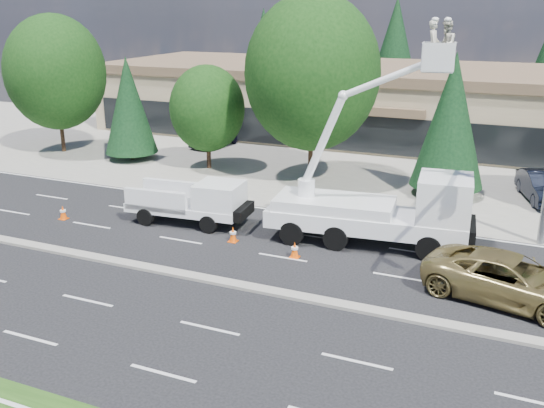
% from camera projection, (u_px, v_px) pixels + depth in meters
% --- Properties ---
extents(ground, '(140.00, 140.00, 0.00)m').
position_uv_depth(ground, '(251.00, 289.00, 22.77)').
color(ground, black).
rests_on(ground, ground).
extents(concrete_apron, '(140.00, 22.00, 0.01)m').
position_uv_depth(concrete_apron, '(378.00, 165.00, 40.24)').
color(concrete_apron, gray).
rests_on(concrete_apron, ground).
extents(road_median, '(120.00, 0.55, 0.12)m').
position_uv_depth(road_median, '(251.00, 287.00, 22.75)').
color(road_median, gray).
rests_on(road_median, ground).
extents(strip_mall, '(50.40, 15.40, 5.50)m').
position_uv_depth(strip_mall, '(410.00, 102.00, 48.06)').
color(strip_mall, tan).
rests_on(strip_mall, ground).
extents(tree_front_a, '(6.96, 6.96, 9.66)m').
position_uv_depth(tree_front_a, '(56.00, 72.00, 42.30)').
color(tree_front_a, '#332114').
rests_on(tree_front_a, ground).
extents(tree_front_b, '(3.54, 3.54, 6.98)m').
position_uv_depth(tree_front_b, '(129.00, 105.00, 40.66)').
color(tree_front_b, '#332114').
rests_on(tree_front_b, ground).
extents(tree_front_c, '(4.79, 4.79, 6.64)m').
position_uv_depth(tree_front_c, '(207.00, 109.00, 38.38)').
color(tree_front_c, '#332114').
rests_on(tree_front_c, ground).
extents(tree_front_d, '(7.88, 7.88, 10.93)m').
position_uv_depth(tree_front_d, '(312.00, 73.00, 34.98)').
color(tree_front_d, '#332114').
rests_on(tree_front_d, ground).
extents(tree_front_e, '(3.98, 3.98, 7.85)m').
position_uv_depth(tree_front_e, '(451.00, 120.00, 32.69)').
color(tree_front_e, '#332114').
rests_on(tree_front_e, ground).
extents(tree_back_a, '(5.00, 5.00, 9.85)m').
position_uv_depth(tree_back_a, '(264.00, 53.00, 64.51)').
color(tree_back_a, '#332114').
rests_on(tree_back_a, ground).
extents(tree_back_b, '(5.56, 5.56, 10.96)m').
position_uv_depth(tree_back_b, '(395.00, 51.00, 59.10)').
color(tree_back_b, '#332114').
rests_on(tree_back_b, ground).
extents(utility_pickup, '(5.82, 2.61, 2.17)m').
position_uv_depth(utility_pickup, '(194.00, 206.00, 29.28)').
color(utility_pickup, white).
rests_on(utility_pickup, ground).
extents(bucket_truck, '(8.96, 3.58, 9.71)m').
position_uv_depth(bucket_truck, '(386.00, 200.00, 26.27)').
color(bucket_truck, white).
rests_on(bucket_truck, ground).
extents(traffic_cone_a, '(0.40, 0.40, 0.70)m').
position_uv_depth(traffic_cone_a, '(63.00, 212.00, 30.07)').
color(traffic_cone_a, '#FE5608').
rests_on(traffic_cone_a, ground).
extents(traffic_cone_b, '(0.40, 0.40, 0.70)m').
position_uv_depth(traffic_cone_b, '(233.00, 234.00, 27.20)').
color(traffic_cone_b, '#FE5608').
rests_on(traffic_cone_b, ground).
extents(traffic_cone_c, '(0.40, 0.40, 0.70)m').
position_uv_depth(traffic_cone_c, '(295.00, 250.00, 25.49)').
color(traffic_cone_c, '#FE5608').
rests_on(traffic_cone_c, ground).
extents(traffic_cone_d, '(0.40, 0.40, 0.70)m').
position_uv_depth(traffic_cone_d, '(508.00, 288.00, 22.06)').
color(traffic_cone_d, '#FE5608').
rests_on(traffic_cone_d, ground).
extents(minivan, '(6.52, 4.08, 1.68)m').
position_uv_depth(minivan, '(510.00, 279.00, 21.62)').
color(minivan, olive).
rests_on(minivan, ground).
extents(parked_car_west, '(2.63, 5.05, 1.64)m').
position_uv_depth(parked_car_west, '(215.00, 135.00, 45.61)').
color(parked_car_west, black).
rests_on(parked_car_west, ground).
extents(parked_car_east, '(2.97, 5.07, 1.58)m').
position_uv_depth(parked_car_east, '(542.00, 187.00, 32.78)').
color(parked_car_east, black).
rests_on(parked_car_east, ground).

